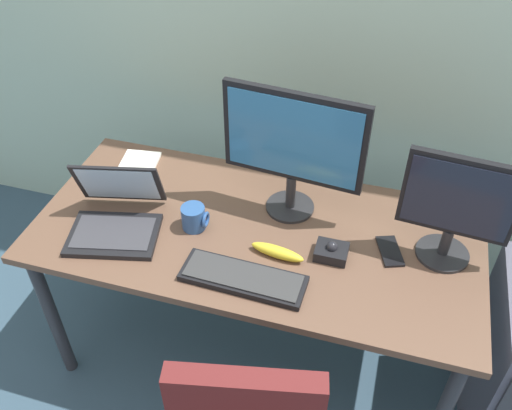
{
  "coord_description": "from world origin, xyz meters",
  "views": [
    {
      "loc": [
        0.4,
        -1.37,
        2.1
      ],
      "look_at": [
        0.0,
        0.0,
        0.84
      ],
      "focal_mm": 38.82,
      "sensor_mm": 36.0,
      "label": 1
    }
  ],
  "objects_px": {
    "banana": "(277,252)",
    "trackball_mouse": "(331,251)",
    "keyboard": "(243,278)",
    "monitor_main": "(293,145)",
    "cell_phone": "(390,251)",
    "paper_notepad": "(137,166)",
    "monitor_side": "(457,206)",
    "laptop": "(116,216)",
    "coffee_mug": "(194,218)"
  },
  "relations": [
    {
      "from": "laptop",
      "to": "cell_phone",
      "type": "distance_m",
      "value": 0.97
    },
    {
      "from": "monitor_side",
      "to": "laptop",
      "type": "relative_size",
      "value": 1.09
    },
    {
      "from": "laptop",
      "to": "trackball_mouse",
      "type": "xyz_separation_m",
      "value": [
        0.77,
        0.07,
        -0.03
      ]
    },
    {
      "from": "paper_notepad",
      "to": "cell_phone",
      "type": "bearing_deg",
      "value": -10.59
    },
    {
      "from": "coffee_mug",
      "to": "paper_notepad",
      "type": "xyz_separation_m",
      "value": [
        -0.35,
        0.26,
        -0.04
      ]
    },
    {
      "from": "banana",
      "to": "trackball_mouse",
      "type": "bearing_deg",
      "value": 16.25
    },
    {
      "from": "paper_notepad",
      "to": "trackball_mouse",
      "type": "bearing_deg",
      "value": -17.56
    },
    {
      "from": "banana",
      "to": "monitor_side",
      "type": "bearing_deg",
      "value": 16.83
    },
    {
      "from": "keyboard",
      "to": "trackball_mouse",
      "type": "height_order",
      "value": "trackball_mouse"
    },
    {
      "from": "monitor_main",
      "to": "cell_phone",
      "type": "bearing_deg",
      "value": -18.14
    },
    {
      "from": "trackball_mouse",
      "to": "banana",
      "type": "bearing_deg",
      "value": -163.75
    },
    {
      "from": "laptop",
      "to": "paper_notepad",
      "type": "relative_size",
      "value": 1.78
    },
    {
      "from": "trackball_mouse",
      "to": "monitor_main",
      "type": "bearing_deg",
      "value": 133.95
    },
    {
      "from": "monitor_main",
      "to": "paper_notepad",
      "type": "height_order",
      "value": "monitor_main"
    },
    {
      "from": "trackball_mouse",
      "to": "cell_phone",
      "type": "relative_size",
      "value": 0.77
    },
    {
      "from": "cell_phone",
      "to": "monitor_side",
      "type": "bearing_deg",
      "value": -8.22
    },
    {
      "from": "paper_notepad",
      "to": "coffee_mug",
      "type": "bearing_deg",
      "value": -36.74
    },
    {
      "from": "monitor_side",
      "to": "coffee_mug",
      "type": "xyz_separation_m",
      "value": [
        -0.86,
        -0.11,
        -0.18
      ]
    },
    {
      "from": "paper_notepad",
      "to": "banana",
      "type": "bearing_deg",
      "value": -25.43
    },
    {
      "from": "keyboard",
      "to": "banana",
      "type": "distance_m",
      "value": 0.16
    },
    {
      "from": "trackball_mouse",
      "to": "paper_notepad",
      "type": "xyz_separation_m",
      "value": [
        -0.85,
        0.27,
        -0.02
      ]
    },
    {
      "from": "monitor_side",
      "to": "trackball_mouse",
      "type": "relative_size",
      "value": 3.68
    },
    {
      "from": "paper_notepad",
      "to": "banana",
      "type": "height_order",
      "value": "banana"
    },
    {
      "from": "keyboard",
      "to": "cell_phone",
      "type": "bearing_deg",
      "value": 30.62
    },
    {
      "from": "laptop",
      "to": "cell_phone",
      "type": "xyz_separation_m",
      "value": [
        0.96,
        0.14,
        -0.05
      ]
    },
    {
      "from": "monitor_side",
      "to": "cell_phone",
      "type": "relative_size",
      "value": 2.85
    },
    {
      "from": "keyboard",
      "to": "paper_notepad",
      "type": "distance_m",
      "value": 0.75
    },
    {
      "from": "coffee_mug",
      "to": "cell_phone",
      "type": "height_order",
      "value": "coffee_mug"
    },
    {
      "from": "banana",
      "to": "keyboard",
      "type": "bearing_deg",
      "value": -119.65
    },
    {
      "from": "keyboard",
      "to": "trackball_mouse",
      "type": "distance_m",
      "value": 0.32
    },
    {
      "from": "laptop",
      "to": "paper_notepad",
      "type": "height_order",
      "value": "laptop"
    },
    {
      "from": "laptop",
      "to": "monitor_side",
      "type": "bearing_deg",
      "value": 9.16
    },
    {
      "from": "coffee_mug",
      "to": "trackball_mouse",
      "type": "bearing_deg",
      "value": -0.68
    },
    {
      "from": "trackball_mouse",
      "to": "paper_notepad",
      "type": "height_order",
      "value": "trackball_mouse"
    },
    {
      "from": "monitor_side",
      "to": "banana",
      "type": "distance_m",
      "value": 0.6
    },
    {
      "from": "laptop",
      "to": "trackball_mouse",
      "type": "height_order",
      "value": "laptop"
    },
    {
      "from": "monitor_main",
      "to": "trackball_mouse",
      "type": "height_order",
      "value": "monitor_main"
    },
    {
      "from": "banana",
      "to": "coffee_mug",
      "type": "bearing_deg",
      "value": 169.9
    },
    {
      "from": "keyboard",
      "to": "cell_phone",
      "type": "distance_m",
      "value": 0.52
    },
    {
      "from": "trackball_mouse",
      "to": "banana",
      "type": "xyz_separation_m",
      "value": [
        -0.18,
        -0.05,
        -0.0
      ]
    },
    {
      "from": "keyboard",
      "to": "cell_phone",
      "type": "height_order",
      "value": "keyboard"
    },
    {
      "from": "monitor_main",
      "to": "coffee_mug",
      "type": "bearing_deg",
      "value": -147.43
    },
    {
      "from": "monitor_side",
      "to": "laptop",
      "type": "bearing_deg",
      "value": -170.84
    },
    {
      "from": "laptop",
      "to": "paper_notepad",
      "type": "xyz_separation_m",
      "value": [
        -0.08,
        0.34,
        -0.05
      ]
    },
    {
      "from": "laptop",
      "to": "cell_phone",
      "type": "bearing_deg",
      "value": 8.6
    },
    {
      "from": "monitor_side",
      "to": "trackball_mouse",
      "type": "distance_m",
      "value": 0.43
    },
    {
      "from": "monitor_side",
      "to": "keyboard",
      "type": "xyz_separation_m",
      "value": [
        -0.62,
        -0.3,
        -0.21
      ]
    },
    {
      "from": "coffee_mug",
      "to": "paper_notepad",
      "type": "relative_size",
      "value": 0.46
    },
    {
      "from": "monitor_main",
      "to": "trackball_mouse",
      "type": "distance_m",
      "value": 0.38
    },
    {
      "from": "paper_notepad",
      "to": "cell_phone",
      "type": "distance_m",
      "value": 1.06
    }
  ]
}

